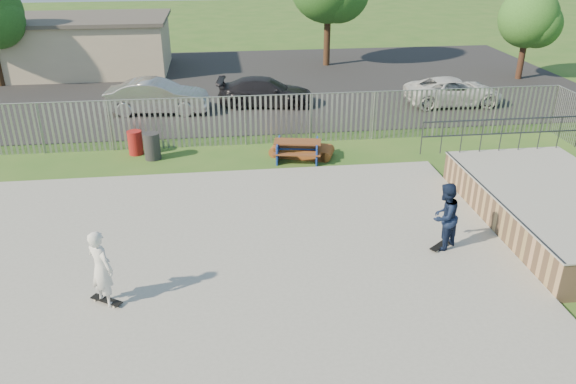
{
  "coord_description": "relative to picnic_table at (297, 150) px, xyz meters",
  "views": [
    {
      "loc": [
        0.03,
        -12.3,
        7.88
      ],
      "look_at": [
        1.83,
        2.0,
        1.1
      ],
      "focal_mm": 35.0,
      "sensor_mm": 36.0,
      "label": 1
    }
  ],
  "objects": [
    {
      "name": "parking_lot",
      "position": [
        -2.83,
        11.86,
        -0.36
      ],
      "size": [
        40.0,
        18.0,
        0.02
      ],
      "primitive_type": "cube",
      "color": "black",
      "rests_on": "ground"
    },
    {
      "name": "ground",
      "position": [
        -2.83,
        -7.14,
        -0.37
      ],
      "size": [
        120.0,
        120.0,
        0.0
      ],
      "primitive_type": "plane",
      "color": "#325F20",
      "rests_on": "ground"
    },
    {
      "name": "trash_bin_grey",
      "position": [
        -5.39,
        0.75,
        0.13
      ],
      "size": [
        0.61,
        0.61,
        1.01
      ],
      "primitive_type": "cylinder",
      "color": "#2A2A2D",
      "rests_on": "ground"
    },
    {
      "name": "building",
      "position": [
        -10.83,
        15.86,
        1.24
      ],
      "size": [
        10.4,
        6.4,
        3.2
      ],
      "color": "#C1B195",
      "rests_on": "ground"
    },
    {
      "name": "skateboard_b",
      "position": [
        -5.59,
        -8.5,
        -0.19
      ],
      "size": [
        0.78,
        0.6,
        0.08
      ],
      "rotation": [
        0.0,
        0.0,
        -0.57
      ],
      "color": "black",
      "rests_on": "concrete_slab"
    },
    {
      "name": "car_white",
      "position": [
        8.6,
        6.22,
        0.3
      ],
      "size": [
        4.75,
        2.25,
        1.31
      ],
      "primitive_type": "imported",
      "rotation": [
        0.0,
        0.0,
        1.55
      ],
      "color": "silver",
      "rests_on": "parking_lot"
    },
    {
      "name": "skateboard_a",
      "position": [
        2.87,
        -7.08,
        -0.19
      ],
      "size": [
        0.76,
        0.65,
        0.08
      ],
      "rotation": [
        0.0,
        0.0,
        0.66
      ],
      "color": "black",
      "rests_on": "concrete_slab"
    },
    {
      "name": "skater_white",
      "position": [
        -5.59,
        -8.5,
        0.7
      ],
      "size": [
        0.8,
        0.78,
        1.85
      ],
      "primitive_type": "imported",
      "rotation": [
        0.0,
        0.0,
        2.4
      ],
      "color": "white",
      "rests_on": "concrete_slab"
    },
    {
      "name": "picnic_table",
      "position": [
        0.0,
        0.0,
        0.0
      ],
      "size": [
        1.98,
        1.73,
        0.73
      ],
      "rotation": [
        0.0,
        0.0,
        -0.19
      ],
      "color": "brown",
      "rests_on": "ground"
    },
    {
      "name": "tree_right",
      "position": [
        14.42,
        10.81,
        3.01
      ],
      "size": [
        3.26,
        3.26,
        5.04
      ],
      "color": "#43271A",
      "rests_on": "ground"
    },
    {
      "name": "concrete_slab",
      "position": [
        -2.83,
        -7.14,
        -0.3
      ],
      "size": [
        15.0,
        12.0,
        0.15
      ],
      "primitive_type": "cube",
      "color": "gray",
      "rests_on": "ground"
    },
    {
      "name": "car_dark",
      "position": [
        -0.54,
        7.2,
        0.32
      ],
      "size": [
        4.85,
        2.45,
        1.35
      ],
      "primitive_type": "imported",
      "rotation": [
        0.0,
        0.0,
        1.45
      ],
      "color": "black",
      "rests_on": "parking_lot"
    },
    {
      "name": "fence",
      "position": [
        -1.83,
        -2.55,
        0.63
      ],
      "size": [
        26.04,
        16.02,
        2.0
      ],
      "color": "gray",
      "rests_on": "ground"
    },
    {
      "name": "skater_navy",
      "position": [
        2.87,
        -7.08,
        0.7
      ],
      "size": [
        1.14,
        1.1,
        1.85
      ],
      "primitive_type": "imported",
      "rotation": [
        0.0,
        0.0,
        3.8
      ],
      "color": "#121D3B",
      "rests_on": "concrete_slab"
    },
    {
      "name": "funbox",
      "position": [
        0.22,
        0.36,
        -0.18
      ],
      "size": [
        2.2,
        1.63,
        0.39
      ],
      "rotation": [
        0.0,
        0.0,
        -0.37
      ],
      "color": "brown",
      "rests_on": "ground"
    },
    {
      "name": "quarter_pipe",
      "position": [
        6.67,
        -6.1,
        0.18
      ],
      "size": [
        5.5,
        7.05,
        2.19
      ],
      "color": "tan",
      "rests_on": "ground"
    },
    {
      "name": "trash_bin_red",
      "position": [
        -6.08,
        1.33,
        0.09
      ],
      "size": [
        0.55,
        0.55,
        0.92
      ],
      "primitive_type": "cylinder",
      "color": "maroon",
      "rests_on": "ground"
    },
    {
      "name": "car_silver",
      "position": [
        -5.66,
        6.64,
        0.42
      ],
      "size": [
        4.83,
        2.07,
        1.55
      ],
      "primitive_type": "imported",
      "rotation": [
        0.0,
        0.0,
        1.48
      ],
      "color": "#A8A8AD",
      "rests_on": "parking_lot"
    }
  ]
}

